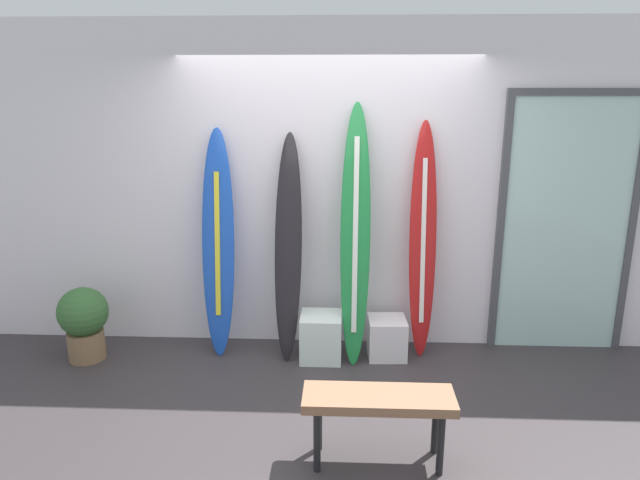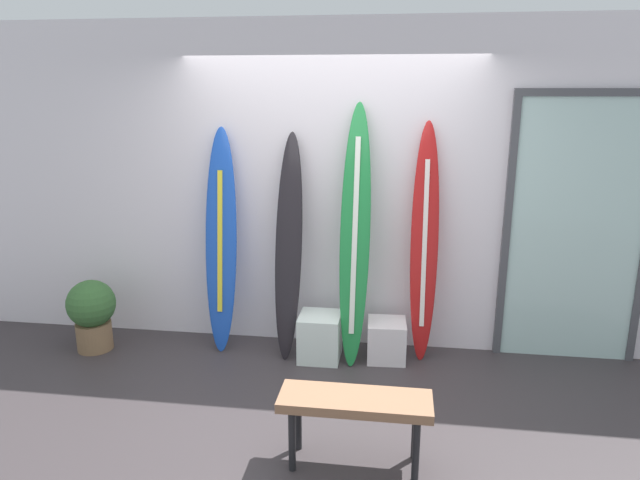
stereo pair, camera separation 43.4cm
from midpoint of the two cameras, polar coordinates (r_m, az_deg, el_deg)
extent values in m
cube|color=#373133|center=(4.34, 2.01, -16.80)|extent=(8.00, 8.00, 0.04)
cube|color=silver|center=(5.05, 3.71, 5.14)|extent=(7.20, 0.20, 2.80)
ellipsoid|color=blue|center=(5.00, -7.28, -0.17)|extent=(0.28, 0.37, 1.93)
cube|color=yellow|center=(4.97, -7.38, -0.21)|extent=(0.05, 0.20, 1.20)
cone|color=black|center=(5.19, -7.22, -8.90)|extent=(0.07, 0.08, 0.11)
ellipsoid|color=black|center=(4.85, -0.55, -0.74)|extent=(0.25, 0.46, 1.90)
ellipsoid|color=#20833D|center=(4.75, 6.09, 0.36)|extent=(0.26, 0.48, 2.14)
cube|color=white|center=(4.72, 6.08, 0.34)|extent=(0.05, 0.33, 1.58)
ellipsoid|color=red|center=(4.88, 12.77, -0.41)|extent=(0.24, 0.30, 2.00)
cube|color=white|center=(4.85, 12.80, -0.47)|extent=(0.04, 0.17, 1.38)
cube|color=white|center=(4.98, 2.52, -9.54)|extent=(0.35, 0.35, 0.39)
cube|color=silver|center=(5.03, 9.06, -9.77)|extent=(0.33, 0.33, 0.34)
cube|color=silver|center=(5.25, 26.04, 0.55)|extent=(1.03, 0.02, 2.18)
cube|color=#47474C|center=(5.11, 20.21, 0.79)|extent=(0.06, 0.06, 2.18)
cube|color=#47474C|center=(5.12, 27.51, 12.78)|extent=(1.15, 0.06, 0.06)
cylinder|color=#826243|center=(5.46, -19.20, -8.93)|extent=(0.30, 0.30, 0.25)
sphere|color=#376331|center=(5.35, -19.48, -5.96)|extent=(0.42, 0.42, 0.42)
cube|color=#875F44|center=(3.62, 7.06, -15.56)|extent=(0.92, 0.31, 0.06)
cylinder|color=black|center=(3.67, 0.81, -19.22)|extent=(0.04, 0.04, 0.40)
cylinder|color=black|center=(3.67, 13.00, -19.67)|extent=(0.04, 0.04, 0.40)
cylinder|color=black|center=(3.85, 1.23, -17.42)|extent=(0.04, 0.04, 0.40)
cylinder|color=black|center=(3.85, 12.73, -17.84)|extent=(0.04, 0.04, 0.40)
camera|label=1|loc=(0.22, -87.41, 0.70)|focal=32.51mm
camera|label=2|loc=(0.22, 92.59, -0.70)|focal=32.51mm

